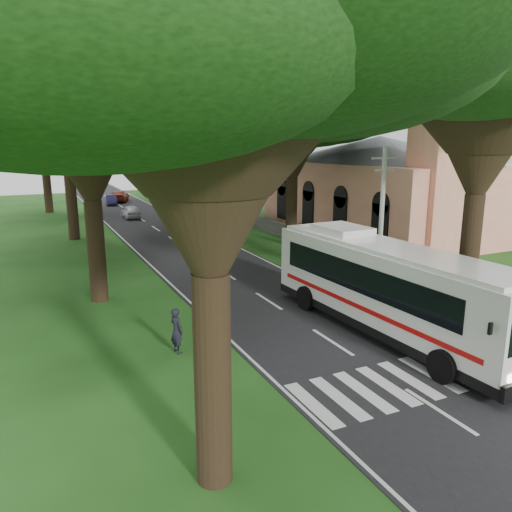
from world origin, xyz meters
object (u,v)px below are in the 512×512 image
pole_near (381,221)px  distant_car_a (131,212)px  pedestrian (177,330)px  church (380,178)px  distant_car_b (111,200)px  pole_mid (233,188)px  coach_bus (387,287)px  pole_far (170,174)px  distant_car_c (120,196)px

pole_near → distant_car_a: size_ratio=1.97×
pole_near → distant_car_a: bearing=100.6°
pedestrian → church: bearing=-69.2°
pole_near → distant_car_b: bearing=97.8°
church → pole_near: 19.88m
pole_mid → coach_bus: pole_mid is taller
distant_car_a → distant_car_b: size_ratio=1.08×
pedestrian → pole_mid: bearing=-43.4°
distant_car_b → pedestrian: size_ratio=2.02×
pole_near → pole_mid: same height
pole_far → distant_car_a: (-6.30, -6.40, -3.46)m
church → coach_bus: 24.92m
pole_near → coach_bus: size_ratio=0.59×
pole_near → distant_car_c: size_ratio=1.55×
pole_far → distant_car_b: (-6.32, 5.90, -3.53)m
distant_car_b → church: bearing=-52.2°
church → pole_far: bearing=116.8°
pole_far → coach_bus: (-2.80, -44.03, -2.06)m
pole_mid → distant_car_a: size_ratio=1.97×
distant_car_a → pole_near: bearing=100.6°
pole_far → distant_car_a: bearing=-134.5°
pole_near → pedestrian: 12.31m
pole_near → pole_far: 40.00m
pole_far → pedestrian: pole_far is taller
distant_car_b → pedestrian: pedestrian is taller
distant_car_a → distant_car_b: 12.30m
coach_bus → distant_car_a: 37.82m
coach_bus → pole_mid: bearing=80.7°
distant_car_a → pedestrian: 36.19m
distant_car_a → distant_car_b: distant_car_a is taller
distant_car_b → pedestrian: bearing=-90.2°
pole_mid → coach_bus: 24.28m
pole_near → pedestrian: size_ratio=4.29×
church → pole_mid: size_ratio=3.00×
distant_car_c → pedestrian: 51.58m
distant_car_c → coach_bus: bearing=107.7°
pole_far → pole_mid: bearing=-90.0°
pole_mid → distant_car_b: 26.89m
pole_far → distant_car_a: size_ratio=1.97×
church → pole_near: bearing=-128.5°
pole_far → distant_car_c: bearing=117.8°
pole_near → pole_far: (0.00, 40.00, 0.00)m
pole_mid → pole_far: bearing=90.0°
pole_mid → distant_car_c: bearing=99.2°
church → distant_car_c: size_ratio=4.64×
distant_car_a → distant_car_c: bearing=-95.9°
church → pole_far: 27.41m
pole_far → distant_car_c: size_ratio=1.55×
pole_far → distant_car_b: 9.34m
pole_near → coach_bus: pole_near is taller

